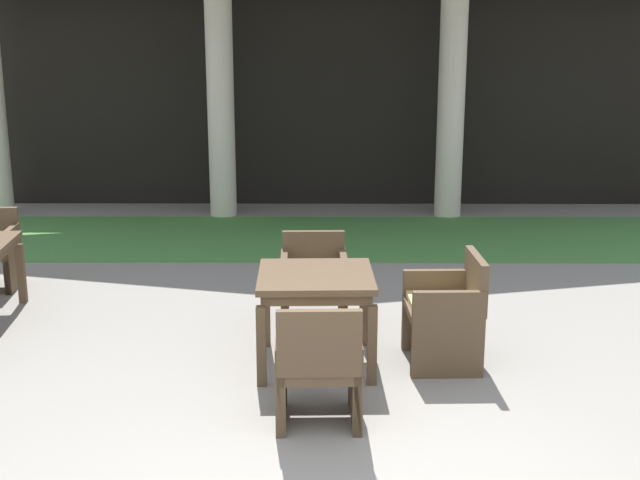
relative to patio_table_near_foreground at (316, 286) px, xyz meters
name	(u,v)px	position (x,y,z in m)	size (l,w,h in m)	color
lawn_strip	(337,237)	(0.22, 4.19, -0.63)	(12.67, 2.45, 0.01)	#47843D
patio_table_near_foreground	(316,286)	(0.00, 0.00, 0.00)	(0.91, 0.91, 0.74)	brown
patio_chair_near_foreground_south	(318,368)	(0.03, -1.02, -0.25)	(0.57, 0.55, 0.86)	brown
patio_chair_near_foreground_north	(314,280)	(-0.03, 1.02, -0.25)	(0.60, 0.51, 0.79)	brown
patio_chair_near_foreground_east	(447,311)	(1.02, 0.03, -0.21)	(0.58, 0.65, 0.88)	brown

